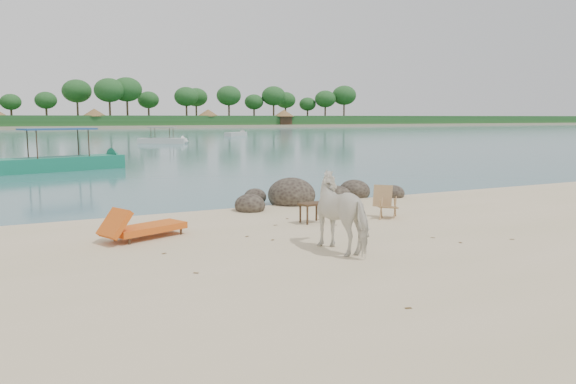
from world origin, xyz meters
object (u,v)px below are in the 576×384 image
boulders (309,196)px  side_table (312,214)px  lounge_chair (148,225)px  deck_chair (388,203)px  cow (345,213)px  boat_near (58,136)px

boulders → side_table: (-1.66, -3.19, 0.05)m
lounge_chair → deck_chair: deck_chair is taller
boulders → side_table: bearing=-117.5°
boulders → cow: 6.56m
boulders → deck_chair: bearing=-82.2°
cow → side_table: size_ratio=2.93×
cow → deck_chair: cow is taller
cow → lounge_chair: cow is taller
side_table → deck_chair: size_ratio=0.74×
lounge_chair → boat_near: boat_near is taller
side_table → boat_near: size_ratio=0.09×
cow → boat_near: (-3.56, 21.67, 0.98)m
side_table → deck_chair: (2.14, -0.31, 0.17)m
boulders → cow: (-2.49, -6.04, 0.58)m
deck_chair → side_table: bearing=-143.6°
cow → boat_near: boat_near is taller
boulders → boat_near: 16.83m
cow → lounge_chair: bearing=-47.8°
lounge_chair → deck_chair: (6.24, -0.43, 0.12)m
side_table → lounge_chair: bearing=171.1°
cow → boat_near: size_ratio=0.26×
boulders → side_table: 3.60m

